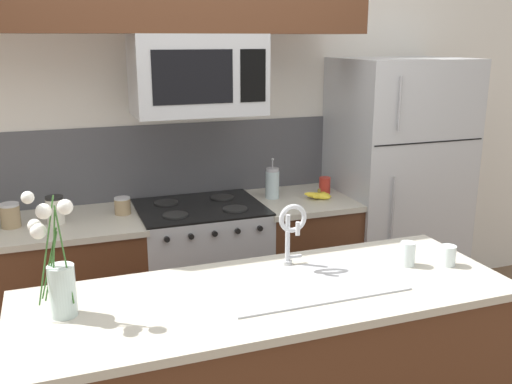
# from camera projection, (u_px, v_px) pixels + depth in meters

# --- Properties ---
(rear_partition) EXTENTS (5.20, 0.10, 2.60)m
(rear_partition) POSITION_uv_depth(u_px,v_px,m) (228.00, 133.00, 3.84)
(rear_partition) COLOR silver
(rear_partition) RESTS_ON ground
(splash_band) EXTENTS (3.22, 0.01, 0.48)m
(splash_band) POSITION_uv_depth(u_px,v_px,m) (187.00, 160.00, 3.73)
(splash_band) COLOR #4C4C51
(splash_band) RESTS_ON rear_partition
(back_counter_left) EXTENTS (0.96, 0.65, 0.91)m
(back_counter_left) POSITION_uv_depth(u_px,v_px,m) (62.00, 296.00, 3.34)
(back_counter_left) COLOR #4C2B19
(back_counter_left) RESTS_ON ground
(back_counter_right) EXTENTS (0.63, 0.65, 0.91)m
(back_counter_right) POSITION_uv_depth(u_px,v_px,m) (300.00, 262.00, 3.84)
(back_counter_right) COLOR #4C2B19
(back_counter_right) RESTS_ON ground
(stove_range) EXTENTS (0.76, 0.64, 0.93)m
(stove_range) POSITION_uv_depth(u_px,v_px,m) (202.00, 275.00, 3.62)
(stove_range) COLOR #A8AAAF
(stove_range) RESTS_ON ground
(microwave) EXTENTS (0.74, 0.40, 0.45)m
(microwave) POSITION_uv_depth(u_px,v_px,m) (197.00, 75.00, 3.27)
(microwave) COLOR #A8AAAF
(refrigerator) EXTENTS (0.83, 0.74, 1.79)m
(refrigerator) POSITION_uv_depth(u_px,v_px,m) (393.00, 189.00, 3.98)
(refrigerator) COLOR #A8AAAF
(refrigerator) RESTS_ON ground
(storage_jar_medium) EXTENTS (0.11, 0.11, 0.14)m
(storage_jar_medium) POSITION_uv_depth(u_px,v_px,m) (10.00, 215.00, 3.13)
(storage_jar_medium) COLOR #997F5B
(storage_jar_medium) RESTS_ON back_counter_left
(storage_jar_short) EXTENTS (0.10, 0.10, 0.16)m
(storage_jar_short) POSITION_uv_depth(u_px,v_px,m) (55.00, 210.00, 3.20)
(storage_jar_short) COLOR silver
(storage_jar_short) RESTS_ON back_counter_left
(storage_jar_squat) EXTENTS (0.10, 0.10, 0.10)m
(storage_jar_squat) POSITION_uv_depth(u_px,v_px,m) (122.00, 206.00, 3.37)
(storage_jar_squat) COLOR #997F5B
(storage_jar_squat) RESTS_ON back_counter_left
(banana_bunch) EXTENTS (0.19, 0.16, 0.07)m
(banana_bunch) POSITION_uv_depth(u_px,v_px,m) (319.00, 195.00, 3.70)
(banana_bunch) COLOR yellow
(banana_bunch) RESTS_ON back_counter_right
(french_press) EXTENTS (0.09, 0.09, 0.27)m
(french_press) POSITION_uv_depth(u_px,v_px,m) (272.00, 183.00, 3.69)
(french_press) COLOR silver
(french_press) RESTS_ON back_counter_right
(coffee_tin) EXTENTS (0.08, 0.08, 0.11)m
(coffee_tin) POSITION_uv_depth(u_px,v_px,m) (325.00, 185.00, 3.82)
(coffee_tin) COLOR #B22D23
(coffee_tin) RESTS_ON back_counter_right
(kitchen_sink) EXTENTS (0.76, 0.39, 0.16)m
(kitchen_sink) POSITION_uv_depth(u_px,v_px,m) (308.00, 299.00, 2.44)
(kitchen_sink) COLOR #ADAFB5
(kitchen_sink) RESTS_ON island_counter
(sink_faucet) EXTENTS (0.14, 0.14, 0.31)m
(sink_faucet) POSITION_uv_depth(u_px,v_px,m) (292.00, 227.00, 2.54)
(sink_faucet) COLOR #B7BABF
(sink_faucet) RESTS_ON island_counter
(drinking_glass) EXTENTS (0.07, 0.07, 0.11)m
(drinking_glass) POSITION_uv_depth(u_px,v_px,m) (408.00, 254.00, 2.61)
(drinking_glass) COLOR silver
(drinking_glass) RESTS_ON island_counter
(spare_glass) EXTENTS (0.07, 0.07, 0.09)m
(spare_glass) POSITION_uv_depth(u_px,v_px,m) (448.00, 256.00, 2.61)
(spare_glass) COLOR silver
(spare_glass) RESTS_ON island_counter
(flower_vase) EXTENTS (0.17, 0.12, 0.50)m
(flower_vase) POSITION_uv_depth(u_px,v_px,m) (58.00, 276.00, 2.10)
(flower_vase) COLOR silver
(flower_vase) RESTS_ON island_counter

